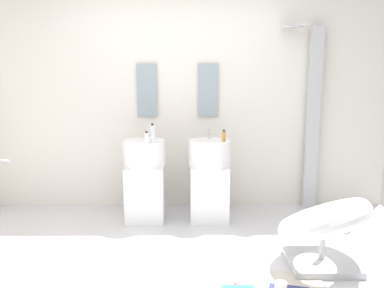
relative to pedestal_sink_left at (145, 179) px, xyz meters
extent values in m
cube|color=silver|center=(0.34, -1.16, -0.47)|extent=(4.80, 3.60, 0.04)
cube|color=silver|center=(0.34, 0.49, 0.85)|extent=(4.80, 0.10, 2.60)
cube|color=white|center=(0.00, 0.00, -0.15)|extent=(0.40, 0.40, 0.60)
cylinder|color=white|center=(0.00, 0.00, 0.28)|extent=(0.44, 0.44, 0.26)
cylinder|color=#B7BABF|center=(0.00, 0.12, 0.46)|extent=(0.02, 0.02, 0.10)
cube|color=white|center=(0.68, 0.00, -0.15)|extent=(0.40, 0.40, 0.60)
cylinder|color=white|center=(0.68, 0.00, 0.28)|extent=(0.44, 0.44, 0.26)
cylinder|color=#B7BABF|center=(0.68, 0.12, 0.46)|extent=(0.02, 0.02, 0.10)
cube|color=#8C9EA8|center=(0.00, 0.42, 0.91)|extent=(0.22, 0.03, 0.58)
cube|color=#8C9EA8|center=(0.68, 0.42, 0.91)|extent=(0.22, 0.03, 0.58)
cube|color=#B7BABF|center=(1.86, 0.37, 0.58)|extent=(0.14, 0.08, 2.05)
cylinder|color=#B7BABF|center=(1.71, 0.35, 1.58)|extent=(0.30, 0.02, 0.02)
cylinder|color=#B7BABF|center=(1.56, 0.32, 1.58)|extent=(0.24, 0.24, 0.02)
cube|color=#B7BABF|center=(1.57, -1.05, -0.42)|extent=(0.56, 0.50, 0.06)
cylinder|color=#B7BABF|center=(1.57, -1.05, -0.25)|extent=(0.05, 0.05, 0.34)
torus|color=white|center=(1.57, -1.05, -0.05)|extent=(1.10, 1.10, 0.49)
cylinder|color=white|center=(0.04, -0.16, 0.47)|extent=(0.04, 0.04, 0.11)
cylinder|color=black|center=(0.04, -0.16, 0.53)|extent=(0.02, 0.02, 0.02)
cylinder|color=#C68C38|center=(0.82, -0.04, 0.47)|extent=(0.04, 0.04, 0.10)
cylinder|color=black|center=(0.82, -0.04, 0.53)|extent=(0.02, 0.02, 0.02)
cylinder|color=silver|center=(0.10, -0.12, 0.50)|extent=(0.04, 0.04, 0.18)
cylinder|color=black|center=(0.10, -0.12, 0.60)|extent=(0.02, 0.02, 0.02)
camera|label=1|loc=(0.45, -4.26, 1.24)|focal=39.09mm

